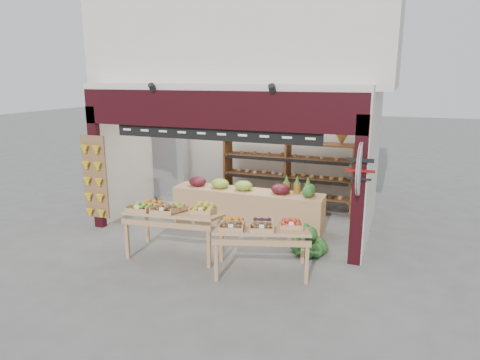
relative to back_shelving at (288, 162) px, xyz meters
name	(u,v)px	position (x,y,z in m)	size (l,w,h in m)	color
ground	(233,226)	(-0.79, -1.66, -1.21)	(60.00, 60.00, 0.00)	#61615C
shop_structure	(257,47)	(-0.79, -0.05, 2.71)	(6.36, 5.12, 5.40)	white
banana_board	(94,179)	(-3.52, -2.84, -0.10)	(0.60, 0.15, 1.80)	brown
gift_sign	(360,169)	(1.96, -2.81, 0.54)	(0.04, 0.93, 0.92)	silver
back_shelving	(288,162)	(0.00, 0.00, 0.00)	(3.23, 0.53, 1.98)	brown
refrigerator	(172,163)	(-3.18, -0.09, -0.24)	(0.76, 0.76, 1.94)	silver
cardboard_stack	(194,207)	(-1.91, -1.37, -0.98)	(0.96, 0.69, 0.63)	silver
mid_counter	(247,207)	(-0.49, -1.58, -0.76)	(3.34, 0.67, 1.05)	tan
display_table_left	(170,211)	(-1.33, -3.46, -0.39)	(1.77, 1.13, 1.06)	tan
display_table_right	(258,228)	(0.44, -3.62, -0.43)	(1.76, 1.30, 1.01)	tan
watermelon_pile	(309,244)	(1.10, -2.56, -1.02)	(0.72, 0.69, 0.52)	#194517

